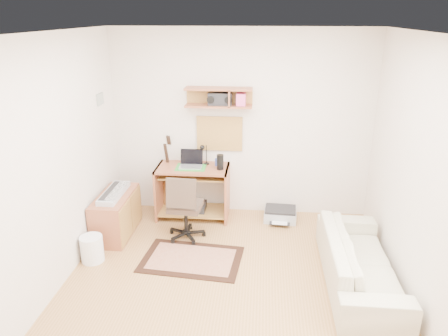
# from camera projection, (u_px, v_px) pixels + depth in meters

# --- Properties ---
(floor) EXTENTS (3.60, 4.00, 0.01)m
(floor) POSITION_uv_depth(u_px,v_px,m) (229.00, 292.00, 4.49)
(floor) COLOR #AF7E48
(floor) RESTS_ON ground
(ceiling) EXTENTS (3.60, 4.00, 0.01)m
(ceiling) POSITION_uv_depth(u_px,v_px,m) (230.00, 33.00, 3.59)
(ceiling) COLOR white
(ceiling) RESTS_ON ground
(back_wall) EXTENTS (3.60, 0.01, 2.60)m
(back_wall) POSITION_uv_depth(u_px,v_px,m) (241.00, 125.00, 5.91)
(back_wall) COLOR silver
(back_wall) RESTS_ON ground
(left_wall) EXTENTS (0.01, 4.00, 2.60)m
(left_wall) POSITION_uv_depth(u_px,v_px,m) (47.00, 170.00, 4.20)
(left_wall) COLOR silver
(left_wall) RESTS_ON ground
(right_wall) EXTENTS (0.01, 4.00, 2.60)m
(right_wall) POSITION_uv_depth(u_px,v_px,m) (427.00, 183.00, 3.88)
(right_wall) COLOR silver
(right_wall) RESTS_ON ground
(wall_shelf) EXTENTS (0.90, 0.25, 0.26)m
(wall_shelf) POSITION_uv_depth(u_px,v_px,m) (219.00, 97.00, 5.68)
(wall_shelf) COLOR #9C5537
(wall_shelf) RESTS_ON back_wall
(cork_board) EXTENTS (0.64, 0.03, 0.49)m
(cork_board) POSITION_uv_depth(u_px,v_px,m) (220.00, 134.00, 5.96)
(cork_board) COLOR tan
(cork_board) RESTS_ON back_wall
(wall_photo) EXTENTS (0.02, 0.20, 0.15)m
(wall_photo) POSITION_uv_depth(u_px,v_px,m) (100.00, 99.00, 5.45)
(wall_photo) COLOR #4C8CBF
(wall_photo) RESTS_ON left_wall
(desk) EXTENTS (1.00, 0.55, 0.75)m
(desk) POSITION_uv_depth(u_px,v_px,m) (193.00, 192.00, 6.03)
(desk) COLOR #9C5537
(desk) RESTS_ON floor
(laptop) EXTENTS (0.32, 0.32, 0.24)m
(laptop) POSITION_uv_depth(u_px,v_px,m) (191.00, 159.00, 5.84)
(laptop) COLOR silver
(laptop) RESTS_ON desk
(speaker) EXTENTS (0.09, 0.09, 0.21)m
(speaker) POSITION_uv_depth(u_px,v_px,m) (220.00, 162.00, 5.78)
(speaker) COLOR black
(speaker) RESTS_ON desk
(desk_lamp) EXTENTS (0.10, 0.10, 0.29)m
(desk_lamp) POSITION_uv_depth(u_px,v_px,m) (206.00, 154.00, 5.96)
(desk_lamp) COLOR black
(desk_lamp) RESTS_ON desk
(pencil_cup) EXTENTS (0.07, 0.07, 0.10)m
(pencil_cup) POSITION_uv_depth(u_px,v_px,m) (217.00, 162.00, 5.94)
(pencil_cup) COLOR #334499
(pencil_cup) RESTS_ON desk
(boombox) EXTENTS (0.32, 0.14, 0.16)m
(boombox) POSITION_uv_depth(u_px,v_px,m) (220.00, 99.00, 5.68)
(boombox) COLOR black
(boombox) RESTS_ON wall_shelf
(rug) EXTENTS (1.22, 0.87, 0.02)m
(rug) POSITION_uv_depth(u_px,v_px,m) (192.00, 259.00, 5.06)
(rug) COLOR tan
(rug) RESTS_ON floor
(task_chair) EXTENTS (0.49, 0.49, 0.90)m
(task_chair) POSITION_uv_depth(u_px,v_px,m) (185.00, 206.00, 5.41)
(task_chair) COLOR #3B2D23
(task_chair) RESTS_ON floor
(cabinet) EXTENTS (0.40, 0.90, 0.55)m
(cabinet) POSITION_uv_depth(u_px,v_px,m) (116.00, 214.00, 5.58)
(cabinet) COLOR #9C5537
(cabinet) RESTS_ON floor
(music_keyboard) EXTENTS (0.22, 0.70, 0.06)m
(music_keyboard) POSITION_uv_depth(u_px,v_px,m) (114.00, 193.00, 5.48)
(music_keyboard) COLOR #B2B5BA
(music_keyboard) RESTS_ON cabinet
(guitar) EXTENTS (0.35, 0.29, 1.13)m
(guitar) POSITION_uv_depth(u_px,v_px,m) (168.00, 175.00, 6.12)
(guitar) COLOR #955B2D
(guitar) RESTS_ON floor
(waste_basket) EXTENTS (0.34, 0.34, 0.32)m
(waste_basket) POSITION_uv_depth(u_px,v_px,m) (92.00, 249.00, 4.99)
(waste_basket) COLOR white
(waste_basket) RESTS_ON floor
(printer) EXTENTS (0.46, 0.37, 0.17)m
(printer) POSITION_uv_depth(u_px,v_px,m) (280.00, 214.00, 6.01)
(printer) COLOR #A5A8AA
(printer) RESTS_ON floor
(sofa) EXTENTS (0.53, 1.80, 0.70)m
(sofa) POSITION_uv_depth(u_px,v_px,m) (361.00, 254.00, 4.53)
(sofa) COLOR beige
(sofa) RESTS_ON floor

